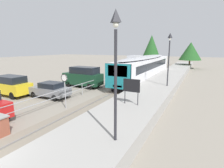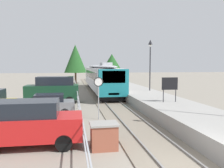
{
  "view_description": "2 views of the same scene",
  "coord_description": "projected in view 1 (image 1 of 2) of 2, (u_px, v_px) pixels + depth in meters",
  "views": [
    {
      "loc": [
        7.49,
        -2.69,
        4.81
      ],
      "look_at": [
        0.4,
        11.46,
        1.6
      ],
      "focal_mm": 28.79,
      "sensor_mm": 36.0,
      "label": 1
    },
    {
      "loc": [
        -3.71,
        -6.73,
        3.58
      ],
      "look_at": [
        0.0,
        14.46,
        1.8
      ],
      "focal_mm": 36.42,
      "sensor_mm": 36.0,
      "label": 2
    }
  ],
  "objects": [
    {
      "name": "station_platform",
      "position": [
        165.0,
        80.0,
        24.36
      ],
      "size": [
        3.9,
        60.0,
        0.9
      ],
      "primitive_type": "cube",
      "color": "#999691",
      "rests_on": "ground"
    },
    {
      "name": "carpark_fence",
      "position": [
        82.0,
        86.0,
        18.38
      ],
      "size": [
        0.06,
        36.06,
        1.25
      ],
      "color": "#9EA0A5",
      "rests_on": "ground"
    },
    {
      "name": "track_rails",
      "position": [
        142.0,
        81.0,
        25.87
      ],
      "size": [
        3.2,
        60.0,
        0.14
      ],
      "color": "slate",
      "rests_on": "ground"
    },
    {
      "name": "ground_plane",
      "position": [
        123.0,
        80.0,
        27.19
      ],
      "size": [
        160.0,
        160.0,
        0.0
      ],
      "primitive_type": "plane",
      "color": "gray"
    },
    {
      "name": "parked_van_dark_green",
      "position": [
        83.0,
        77.0,
        22.19
      ],
      "size": [
        4.94,
        2.04,
        2.51
      ],
      "color": "#143823",
      "rests_on": "ground"
    },
    {
      "name": "platform_notice_board",
      "position": [
        132.0,
        86.0,
        12.39
      ],
      "size": [
        1.2,
        0.08,
        1.8
      ],
      "color": "#232328",
      "rests_on": "station_platform"
    },
    {
      "name": "parked_suv_yellow",
      "position": [
        10.0,
        85.0,
        18.18
      ],
      "size": [
        4.63,
        1.98,
        2.04
      ],
      "color": "gold",
      "rests_on": "ground"
    },
    {
      "name": "parked_hatchback_grey",
      "position": [
        50.0,
        90.0,
        17.49
      ],
      "size": [
        4.04,
        1.85,
        1.53
      ],
      "color": "slate",
      "rests_on": "ground"
    },
    {
      "name": "speed_limit_sign",
      "position": [
        64.0,
        83.0,
        14.06
      ],
      "size": [
        0.61,
        0.1,
        2.81
      ],
      "color": "#9EA0A5",
      "rests_on": "ground"
    },
    {
      "name": "tree_behind_carpark",
      "position": [
        190.0,
        51.0,
        40.96
      ],
      "size": [
        4.92,
        4.92,
        6.05
      ],
      "color": "brown",
      "rests_on": "ground"
    },
    {
      "name": "commuter_train",
      "position": [
        145.0,
        66.0,
        26.46
      ],
      "size": [
        2.82,
        19.62,
        3.74
      ],
      "color": "silver",
      "rests_on": "track_rails"
    },
    {
      "name": "platform_lamp_near_end",
      "position": [
        116.0,
        53.0,
        7.03
      ],
      "size": [
        0.34,
        0.34,
        5.35
      ],
      "color": "#232328",
      "rests_on": "station_platform"
    },
    {
      "name": "platform_lamp_mid_platform",
      "position": [
        169.0,
        50.0,
        18.03
      ],
      "size": [
        0.34,
        0.34,
        5.35
      ],
      "color": "#232328",
      "rests_on": "station_platform"
    },
    {
      "name": "tree_behind_station_far",
      "position": [
        151.0,
        47.0,
        40.61
      ],
      "size": [
        4.38,
        4.38,
        7.6
      ],
      "color": "brown",
      "rests_on": "ground"
    }
  ]
}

